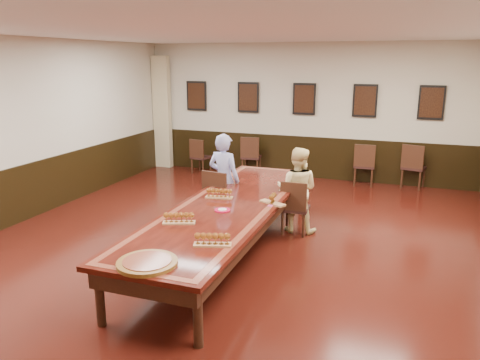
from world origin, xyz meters
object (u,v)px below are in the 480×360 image
at_px(conference_table, 228,214).
at_px(carved_platter, 147,263).
at_px(chair_man, 221,198).
at_px(person_woman, 297,190).
at_px(spare_chair_a, 201,156).
at_px(chair_woman, 295,206).
at_px(spare_chair_b, 251,155).
at_px(spare_chair_d, 414,166).
at_px(person_man, 224,180).
at_px(spare_chair_c, 364,164).

height_order(conference_table, carved_platter, carved_platter).
xyz_separation_m(chair_man, person_woman, (1.29, 0.19, 0.21)).
height_order(spare_chair_a, conference_table, spare_chair_a).
bearing_deg(chair_woman, spare_chair_b, -62.91).
xyz_separation_m(spare_chair_d, person_man, (-3.10, -3.65, 0.30)).
xyz_separation_m(person_man, person_woman, (1.27, 0.08, -0.09)).
height_order(person_man, conference_table, person_man).
distance_m(spare_chair_a, carved_platter, 7.12).
bearing_deg(conference_table, chair_man, 117.57).
bearing_deg(spare_chair_d, chair_man, 63.69).
distance_m(chair_man, spare_chair_c, 4.17).
height_order(spare_chair_b, spare_chair_c, spare_chair_b).
bearing_deg(chair_man, spare_chair_a, -51.18).
bearing_deg(chair_woman, person_man, -2.48).
bearing_deg(person_man, chair_woman, -171.50).
bearing_deg(conference_table, spare_chair_d, 61.94).
bearing_deg(carved_platter, spare_chair_b, 99.85).
relative_size(person_man, carved_platter, 2.19).
height_order(person_woman, conference_table, person_woman).
bearing_deg(chair_woman, carved_platter, 75.25).
height_order(spare_chair_c, carved_platter, spare_chair_c).
xyz_separation_m(spare_chair_d, conference_table, (-2.57, -4.82, 0.11)).
bearing_deg(person_man, spare_chair_c, -110.82).
height_order(spare_chair_b, person_man, person_man).
distance_m(chair_man, spare_chair_d, 4.89).
height_order(chair_man, person_man, person_man).
relative_size(chair_woman, person_woman, 0.64).
distance_m(spare_chair_b, person_man, 3.67).
xyz_separation_m(person_woman, carved_platter, (-0.77, -3.46, 0.06)).
relative_size(spare_chair_c, person_man, 0.61).
relative_size(spare_chair_a, person_man, 0.55).
bearing_deg(person_man, spare_chair_a, -50.18).
xyz_separation_m(person_man, carved_platter, (0.50, -3.38, -0.03)).
height_order(chair_man, person_woman, person_woman).
xyz_separation_m(spare_chair_c, carved_platter, (-1.54, -6.90, 0.29)).
bearing_deg(person_man, carved_platter, 107.63).
bearing_deg(person_woman, spare_chair_a, -46.74).
distance_m(spare_chair_a, person_woman, 4.57).
bearing_deg(spare_chair_c, carved_platter, 73.97).
distance_m(conference_table, carved_platter, 2.22).
xyz_separation_m(spare_chair_b, person_woman, (1.98, -3.50, 0.23)).
xyz_separation_m(spare_chair_d, person_woman, (-1.83, -3.57, 0.21)).
relative_size(spare_chair_c, person_woman, 0.68).
bearing_deg(carved_platter, spare_chair_a, 110.18).
distance_m(spare_chair_b, spare_chair_c, 2.74).
height_order(spare_chair_b, spare_chair_d, spare_chair_d).
bearing_deg(spare_chair_a, spare_chair_c, -166.59).
bearing_deg(conference_table, spare_chair_b, 104.69).
relative_size(spare_chair_a, conference_table, 0.18).
height_order(chair_man, spare_chair_a, chair_man).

